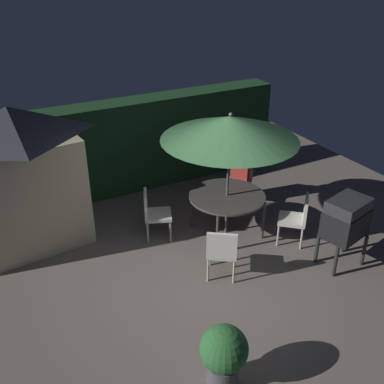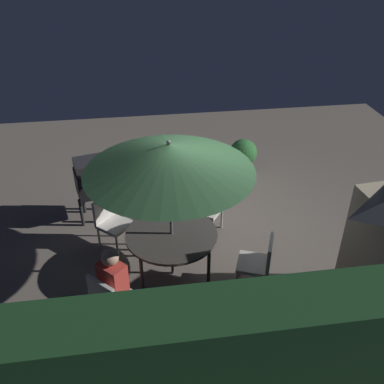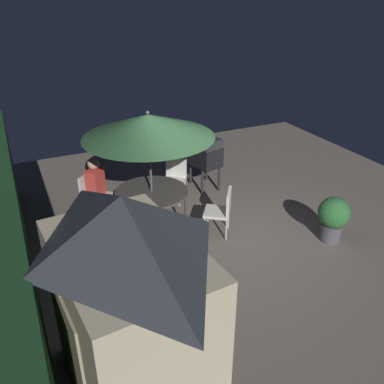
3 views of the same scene
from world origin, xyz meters
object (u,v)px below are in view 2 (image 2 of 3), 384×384
(chair_near_shed, at_px, (110,298))
(chair_far_side, at_px, (260,261))
(patio_table, at_px, (172,236))
(bbq_grill, at_px, (96,178))
(chair_toward_hedge, at_px, (209,204))
(patio_umbrella, at_px, (169,158))
(chair_toward_house, at_px, (111,220))
(person_in_red, at_px, (113,279))
(potted_plant_by_shed, at_px, (243,156))

(chair_near_shed, relative_size, chair_far_side, 1.00)
(patio_table, xyz_separation_m, bbq_grill, (1.15, -1.68, 0.13))
(bbq_grill, xyz_separation_m, chair_near_shed, (-0.25, 2.59, -0.33))
(patio_table, relative_size, chair_toward_hedge, 1.51)
(chair_near_shed, height_order, chair_far_side, same)
(bbq_grill, xyz_separation_m, chair_toward_hedge, (-1.91, 0.61, -0.33))
(patio_umbrella, distance_m, chair_toward_house, 1.95)
(chair_near_shed, height_order, chair_toward_house, same)
(patio_table, bearing_deg, person_in_red, 45.32)
(bbq_grill, height_order, potted_plant_by_shed, bbq_grill)
(chair_near_shed, xyz_separation_m, person_in_red, (-0.06, -0.06, 0.26))
(patio_umbrella, bearing_deg, patio_table, 56.31)
(patio_table, bearing_deg, potted_plant_by_shed, -122.73)
(chair_toward_house, bearing_deg, patio_umbrella, 137.45)
(person_in_red, bearing_deg, potted_plant_by_shed, -125.90)
(potted_plant_by_shed, height_order, person_in_red, person_in_red)
(patio_umbrella, xyz_separation_m, bbq_grill, (1.15, -1.68, -1.18))
(chair_near_shed, bearing_deg, patio_umbrella, -134.68)
(potted_plant_by_shed, bearing_deg, person_in_red, 54.10)
(chair_near_shed, distance_m, chair_toward_hedge, 2.59)
(patio_table, bearing_deg, patio_umbrella, -123.69)
(chair_near_shed, bearing_deg, chair_toward_hedge, -129.92)
(patio_umbrella, relative_size, chair_near_shed, 2.57)
(patio_table, distance_m, potted_plant_by_shed, 3.31)
(chair_far_side, height_order, person_in_red, person_in_red)
(patio_table, height_order, bbq_grill, bbq_grill)
(chair_far_side, bearing_deg, chair_near_shed, 11.18)
(patio_umbrella, distance_m, potted_plant_by_shed, 3.65)
(patio_table, relative_size, chair_far_side, 1.51)
(chair_near_shed, xyz_separation_m, chair_toward_hedge, (-1.66, -1.98, 0.00))
(chair_near_shed, xyz_separation_m, potted_plant_by_shed, (-2.69, -3.69, -0.04))
(chair_toward_hedge, height_order, potted_plant_by_shed, chair_toward_hedge)
(chair_toward_house, height_order, potted_plant_by_shed, chair_toward_house)
(potted_plant_by_shed, bearing_deg, bbq_grill, 20.54)
(patio_table, distance_m, chair_toward_house, 1.26)
(chair_far_side, distance_m, chair_toward_hedge, 1.63)
(patio_table, relative_size, potted_plant_by_shed, 1.60)
(chair_toward_hedge, bearing_deg, person_in_red, 50.24)
(patio_umbrella, relative_size, chair_toward_hedge, 2.57)
(bbq_grill, relative_size, person_in_red, 0.95)
(chair_far_side, bearing_deg, bbq_grill, -42.58)
(patio_table, height_order, person_in_red, person_in_red)
(patio_umbrella, distance_m, chair_far_side, 2.00)
(chair_near_shed, height_order, chair_toward_hedge, same)
(chair_near_shed, relative_size, chair_toward_house, 1.00)
(patio_table, xyz_separation_m, chair_far_side, (-1.22, 0.49, -0.20))
(patio_table, height_order, patio_umbrella, patio_umbrella)
(chair_far_side, xyz_separation_m, person_in_red, (2.06, 0.36, 0.26))
(chair_far_side, distance_m, chair_toward_house, 2.51)
(chair_near_shed, height_order, potted_plant_by_shed, chair_near_shed)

